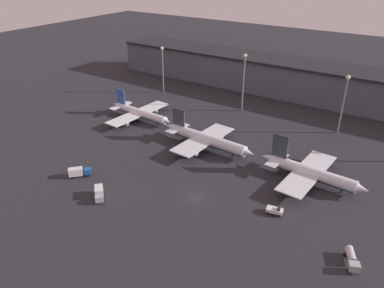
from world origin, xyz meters
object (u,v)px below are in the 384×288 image
object	(u,v)px
service_vehicle_0	(352,259)
service_vehicle_2	(275,210)
airplane_0	(140,113)
service_vehicle_3	(99,193)
airplane_2	(310,173)
service_vehicle_1	(79,172)
airplane_1	(206,139)

from	to	relation	value
service_vehicle_0	service_vehicle_2	bearing A→B (deg)	-133.45
airplane_0	service_vehicle_3	world-z (taller)	airplane_0
service_vehicle_2	service_vehicle_3	distance (m)	52.93
service_vehicle_0	airplane_2	bearing A→B (deg)	-170.23
airplane_2	service_vehicle_1	size ratio (longest dim) A/B	5.16
service_vehicle_3	service_vehicle_1	bearing A→B (deg)	-155.92
airplane_2	service_vehicle_0	distance (m)	36.50
service_vehicle_0	service_vehicle_2	world-z (taller)	service_vehicle_0
service_vehicle_2	service_vehicle_0	bearing A→B (deg)	-30.05
service_vehicle_0	service_vehicle_1	bearing A→B (deg)	-107.69
airplane_1	service_vehicle_3	distance (m)	47.31
service_vehicle_0	airplane_0	bearing A→B (deg)	-135.15
service_vehicle_2	service_vehicle_3	xyz separation A→B (m)	(-47.95, -22.40, 0.62)
service_vehicle_1	service_vehicle_2	xyz separation A→B (m)	(62.64, 17.33, -0.67)
service_vehicle_0	service_vehicle_1	world-z (taller)	service_vehicle_1
airplane_1	service_vehicle_1	bearing A→B (deg)	-117.09
airplane_2	service_vehicle_3	distance (m)	67.62
airplane_1	service_vehicle_0	world-z (taller)	airplane_1
airplane_0	service_vehicle_1	size ratio (longest dim) A/B	5.10
service_vehicle_1	service_vehicle_2	distance (m)	65.00
airplane_1	service_vehicle_2	xyz separation A→B (m)	(37.97, -23.81, -2.49)
airplane_0	service_vehicle_1	bearing A→B (deg)	-69.11
airplane_0	airplane_2	bearing A→B (deg)	-2.55
airplane_0	service_vehicle_3	bearing A→B (deg)	-57.26
airplane_1	airplane_2	bearing A→B (deg)	1.52
airplane_1	service_vehicle_1	distance (m)	48.01
airplane_1	airplane_2	size ratio (longest dim) A/B	1.14
service_vehicle_3	service_vehicle_0	bearing A→B (deg)	54.36
service_vehicle_0	service_vehicle_3	bearing A→B (deg)	-102.47
service_vehicle_2	airplane_0	bearing A→B (deg)	147.75
airplane_2	service_vehicle_2	world-z (taller)	airplane_2
airplane_2	service_vehicle_2	distance (m)	22.45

